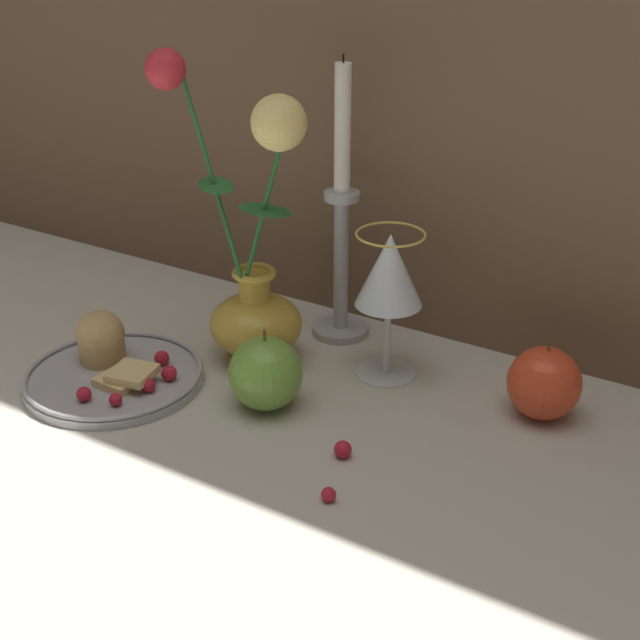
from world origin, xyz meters
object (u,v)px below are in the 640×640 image
Objects in this scene: plate_with_pastries at (111,366)px; candlestick at (341,237)px; vase at (253,277)px; apple_beside_vase at (266,373)px; wine_glass at (389,275)px; apple_near_glass at (544,383)px.

plate_with_pastries is 0.59× the size of candlestick.
apple_beside_vase is at bearing -48.52° from vase.
wine_glass is 0.50× the size of candlestick.
wine_glass is at bearing -32.46° from candlestick.
vase is at bearing -160.60° from wine_glass.
vase is 3.86× the size of apple_beside_vase.
plate_with_pastries is at bearing -146.32° from wine_glass.
vase is 2.06× the size of wine_glass.
plate_with_pastries is 1.17× the size of wine_glass.
apple_beside_vase reaches higher than plate_with_pastries.
wine_glass reaches higher than plate_with_pastries.
apple_near_glass is (0.46, 0.19, 0.02)m from plate_with_pastries.
apple_near_glass is (0.34, 0.06, -0.07)m from vase.
apple_beside_vase is at bearing -84.18° from candlestick.
candlestick reaches higher than apple_beside_vase.
apple_near_glass is (0.29, -0.06, -0.09)m from candlestick.
apple_near_glass is at bearing -11.14° from candlestick.
candlestick is at bearing 147.54° from wine_glass.
candlestick reaches higher than apple_near_glass.
apple_beside_vase is at bearing 13.31° from plate_with_pastries.
wine_glass is 0.18m from apple_beside_vase.
vase is 0.16m from wine_glass.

